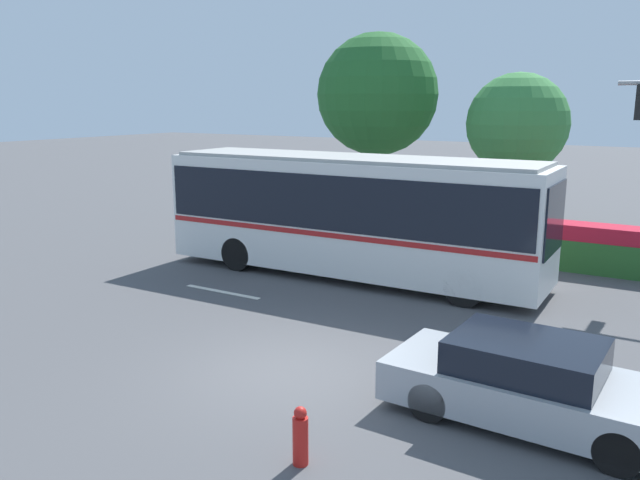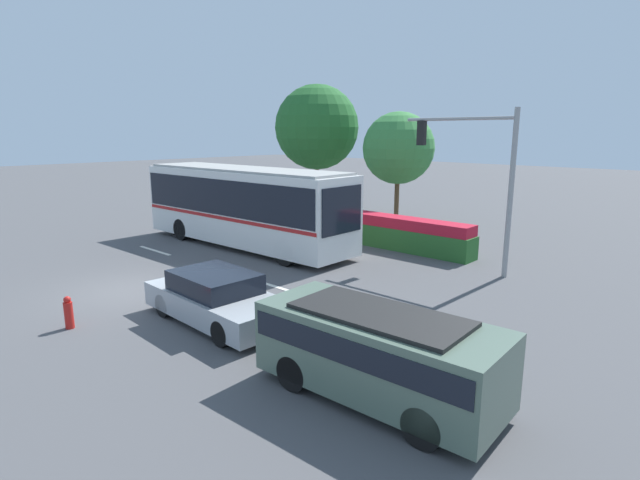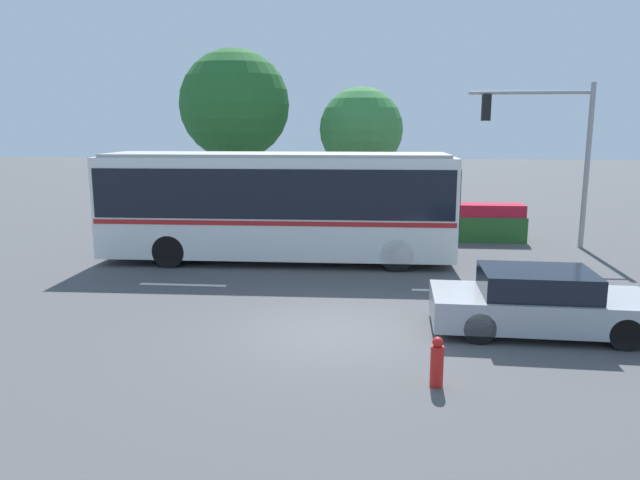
% 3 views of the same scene
% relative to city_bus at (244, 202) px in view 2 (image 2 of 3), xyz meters
% --- Properties ---
extents(ground_plane, '(140.00, 140.00, 0.00)m').
position_rel_city_bus_xyz_m(ground_plane, '(2.26, -6.55, -1.95)').
color(ground_plane, '#4C4C4F').
extents(city_bus, '(11.10, 2.80, 3.44)m').
position_rel_city_bus_xyz_m(city_bus, '(0.00, 0.00, 0.00)').
color(city_bus, silver).
rests_on(city_bus, ground).
extents(sedan_foreground, '(4.55, 2.05, 1.34)m').
position_rel_city_bus_xyz_m(sedan_foreground, '(6.52, -6.20, -1.32)').
color(sedan_foreground, '#9EA3A8').
rests_on(sedan_foreground, ground).
extents(suv_left_lane, '(4.77, 2.10, 1.71)m').
position_rel_city_bus_xyz_m(suv_left_lane, '(11.97, -6.48, -0.96)').
color(suv_left_lane, '#516656').
rests_on(suv_left_lane, ground).
extents(traffic_light_pole, '(4.25, 0.24, 5.74)m').
position_rel_city_bus_xyz_m(traffic_light_pole, '(9.32, 3.07, 1.82)').
color(traffic_light_pole, gray).
rests_on(traffic_light_pole, ground).
extents(flowering_hedge, '(6.46, 1.03, 1.39)m').
position_rel_city_bus_xyz_m(flowering_hedge, '(5.48, 4.14, -1.27)').
color(flowering_hedge, '#286028').
rests_on(flowering_hedge, ground).
extents(street_tree_left, '(4.88, 4.88, 7.66)m').
position_rel_city_bus_xyz_m(street_tree_left, '(-3.20, 8.09, 3.26)').
color(street_tree_left, brown).
rests_on(street_tree_left, ground).
extents(street_tree_centre, '(3.68, 3.68, 5.99)m').
position_rel_city_bus_xyz_m(street_tree_centre, '(2.43, 8.19, 2.18)').
color(street_tree_centre, brown).
rests_on(street_tree_centre, ground).
extents(fire_hydrant, '(0.22, 0.22, 0.86)m').
position_rel_city_bus_xyz_m(fire_hydrant, '(4.12, -9.08, -1.54)').
color(fire_hydrant, red).
rests_on(fire_hydrant, ground).
extents(lane_stripe_near, '(2.40, 0.16, 0.01)m').
position_rel_city_bus_xyz_m(lane_stripe_near, '(-2.12, -3.21, -1.95)').
color(lane_stripe_near, silver).
rests_on(lane_stripe_near, ground).
extents(lane_stripe_mid, '(2.40, 0.16, 0.01)m').
position_rel_city_bus_xyz_m(lane_stripe_mid, '(5.29, -3.14, -1.95)').
color(lane_stripe_mid, silver).
rests_on(lane_stripe_mid, ground).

